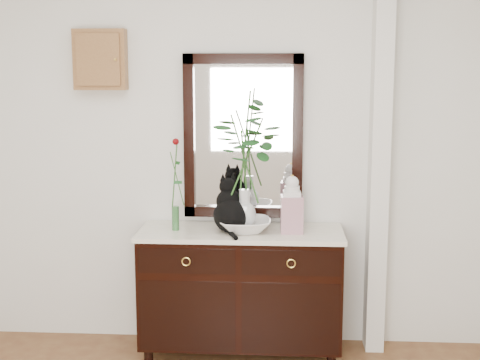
# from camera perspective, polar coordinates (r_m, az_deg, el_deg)

# --- Properties ---
(wall_back) EXTENTS (3.60, 0.04, 2.70)m
(wall_back) POSITION_cam_1_polar(r_m,az_deg,el_deg) (4.53, -0.99, 2.62)
(wall_back) COLOR silver
(wall_back) RESTS_ON ground
(pilaster) EXTENTS (0.12, 0.20, 2.70)m
(pilaster) POSITION_cam_1_polar(r_m,az_deg,el_deg) (4.48, 11.80, 2.34)
(pilaster) COLOR silver
(pilaster) RESTS_ON ground
(sideboard) EXTENTS (1.33, 0.52, 0.82)m
(sideboard) POSITION_cam_1_polar(r_m,az_deg,el_deg) (4.47, 0.08, -9.01)
(sideboard) COLOR black
(sideboard) RESTS_ON ground
(wall_mirror) EXTENTS (0.80, 0.06, 1.10)m
(wall_mirror) POSITION_cam_1_polar(r_m,az_deg,el_deg) (4.50, 0.27, 3.73)
(wall_mirror) COLOR black
(wall_mirror) RESTS_ON wall_back
(key_cabinet) EXTENTS (0.35, 0.10, 0.40)m
(key_cabinet) POSITION_cam_1_polar(r_m,az_deg,el_deg) (4.60, -11.83, 10.02)
(key_cabinet) COLOR brown
(key_cabinet) RESTS_ON wall_back
(cat) EXTENTS (0.33, 0.37, 0.35)m
(cat) POSITION_cam_1_polar(r_m,az_deg,el_deg) (4.29, -0.83, -2.14)
(cat) COLOR black
(cat) RESTS_ON sideboard
(lotus_bowl) EXTENTS (0.38, 0.38, 0.08)m
(lotus_bowl) POSITION_cam_1_polar(r_m,az_deg,el_deg) (4.32, 0.38, -3.89)
(lotus_bowl) COLOR white
(lotus_bowl) RESTS_ON sideboard
(vase_branches) EXTENTS (0.44, 0.44, 0.90)m
(vase_branches) POSITION_cam_1_polar(r_m,az_deg,el_deg) (4.24, 0.39, 1.74)
(vase_branches) COLOR silver
(vase_branches) RESTS_ON lotus_bowl
(bud_vase_rose) EXTENTS (0.09, 0.09, 0.61)m
(bud_vase_rose) POSITION_cam_1_polar(r_m,az_deg,el_deg) (4.33, -5.57, -0.32)
(bud_vase_rose) COLOR #346836
(bud_vase_rose) RESTS_ON sideboard
(ginger_jar) EXTENTS (0.15, 0.15, 0.38)m
(ginger_jar) POSITION_cam_1_polar(r_m,az_deg,el_deg) (4.29, 4.44, -2.00)
(ginger_jar) COLOR silver
(ginger_jar) RESTS_ON sideboard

